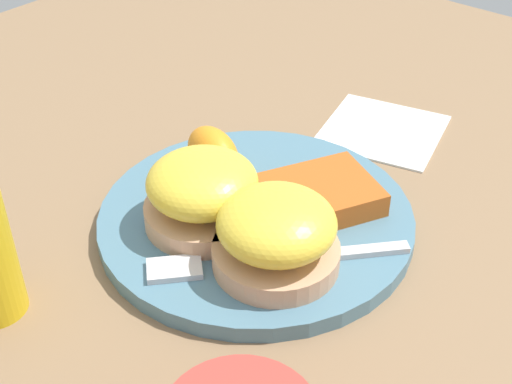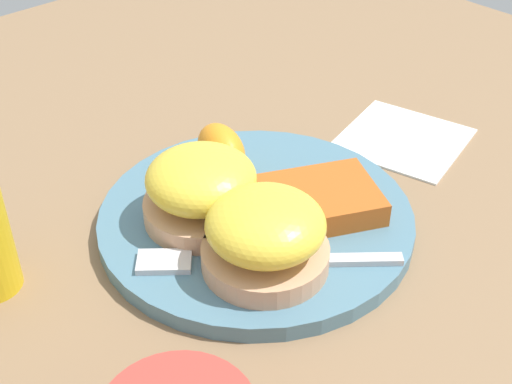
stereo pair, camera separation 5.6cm
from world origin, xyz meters
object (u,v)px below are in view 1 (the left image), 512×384
(sandwich_benedict_left, at_px, (203,193))
(sandwich_benedict_right, at_px, (276,234))
(fork, at_px, (263,261))
(hashbrown_patty, at_px, (317,196))
(orange_wedge, at_px, (213,153))

(sandwich_benedict_left, distance_m, sandwich_benedict_right, 0.07)
(sandwich_benedict_right, xyz_separation_m, fork, (0.01, -0.01, -0.03))
(hashbrown_patty, height_order, orange_wedge, orange_wedge)
(hashbrown_patty, bearing_deg, orange_wedge, -77.03)
(sandwich_benedict_right, distance_m, hashbrown_patty, 0.08)
(sandwich_benedict_left, relative_size, sandwich_benedict_right, 1.00)
(sandwich_benedict_right, height_order, hashbrown_patty, sandwich_benedict_right)
(orange_wedge, bearing_deg, sandwich_benedict_left, 35.98)
(hashbrown_patty, distance_m, orange_wedge, 0.10)
(hashbrown_patty, bearing_deg, fork, 8.07)
(sandwich_benedict_right, distance_m, orange_wedge, 0.13)
(sandwich_benedict_left, relative_size, fork, 0.60)
(hashbrown_patty, bearing_deg, sandwich_benedict_right, 13.72)
(fork, bearing_deg, sandwich_benedict_left, -97.48)
(sandwich_benedict_left, bearing_deg, orange_wedge, -144.02)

